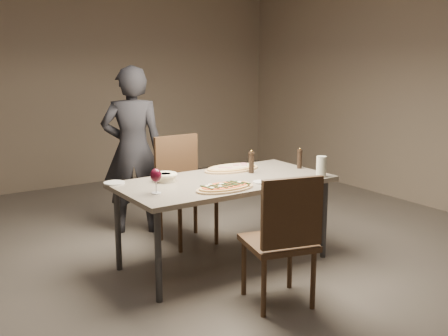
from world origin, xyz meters
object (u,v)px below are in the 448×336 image
zucchini_pizza (225,187)px  diner (133,150)px  chair_near (284,234)px  pepper_mill_left (251,162)px  carafe (321,167)px  dining_table (224,186)px  bread_basket (165,176)px  chair_far (183,183)px  ham_pizza (232,168)px

zucchini_pizza → diner: size_ratio=0.30×
chair_near → diner: 2.20m
pepper_mill_left → carafe: size_ratio=1.14×
dining_table → bread_basket: size_ratio=9.04×
dining_table → bread_basket: (-0.44, 0.22, 0.10)m
bread_basket → chair_far: bearing=48.8°
dining_table → carafe: 0.86m
pepper_mill_left → diner: bearing=117.8°
chair_near → diner: size_ratio=0.59×
zucchini_pizza → diner: bearing=86.7°
zucchini_pizza → carafe: size_ratio=2.79×
ham_pizza → chair_near: size_ratio=0.56×
carafe → pepper_mill_left: bearing=131.5°
chair_near → chair_far: 1.68m
ham_pizza → diner: size_ratio=0.33×
zucchini_pizza → pepper_mill_left: 0.64m
dining_table → diner: size_ratio=1.07×
bread_basket → carafe: (1.19, -0.60, 0.05)m
carafe → chair_far: size_ratio=0.18×
chair_near → chair_far: (0.12, 1.67, 0.02)m
dining_table → pepper_mill_left: size_ratio=8.66×
dining_table → pepper_mill_left: bearing=13.1°
dining_table → chair_near: size_ratio=1.82×
bread_basket → diner: 1.04m
ham_pizza → carafe: size_ratio=3.02×
ham_pizza → carafe: 0.82m
pepper_mill_left → diner: 1.31m
ham_pizza → dining_table: bearing=-142.9°
pepper_mill_left → chair_far: size_ratio=0.20×
ham_pizza → chair_near: (-0.38, -1.22, -0.21)m
dining_table → zucchini_pizza: zucchini_pizza is taller
dining_table → carafe: bearing=-26.8°
diner → chair_near: bearing=119.1°
zucchini_pizza → ham_pizza: size_ratio=0.92×
pepper_mill_left → chair_near: (-0.46, -1.02, -0.29)m
dining_table → bread_basket: bread_basket is taller
ham_pizza → chair_far: chair_far is taller
zucchini_pizza → bread_basket: bearing=110.8°
chair_near → chair_far: chair_far is taller
carafe → chair_near: chair_near is taller
bread_basket → carafe: 1.34m
ham_pizza → pepper_mill_left: 0.23m
ham_pizza → chair_far: (-0.26, 0.46, -0.20)m
zucchini_pizza → bread_basket: size_ratio=2.54×
pepper_mill_left → chair_far: 0.79m
zucchini_pizza → carafe: carafe is taller
dining_table → chair_far: size_ratio=1.77×
ham_pizza → zucchini_pizza: bearing=-137.7°
carafe → chair_near: bearing=-147.3°
bread_basket → chair_near: chair_near is taller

